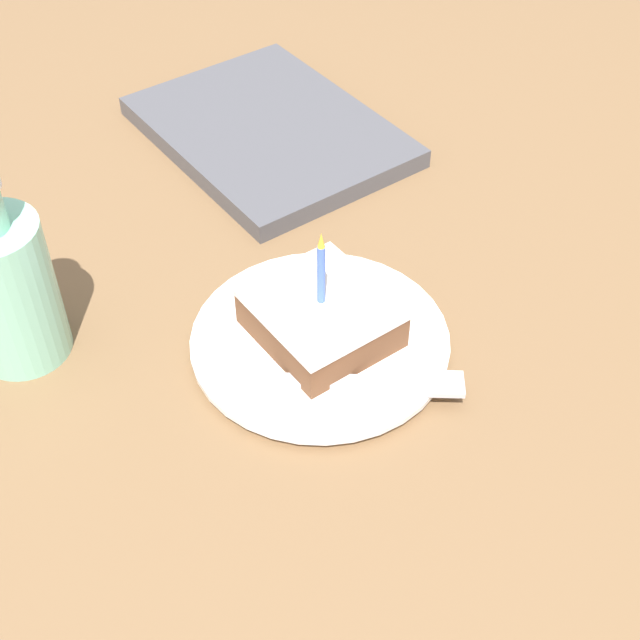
{
  "coord_description": "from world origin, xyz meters",
  "views": [
    {
      "loc": [
        -0.39,
        0.33,
        0.53
      ],
      "look_at": [
        0.02,
        0.03,
        0.03
      ],
      "focal_mm": 50.0,
      "sensor_mm": 36.0,
      "label": 1
    }
  ],
  "objects_px": {
    "fork": "(354,382)",
    "bottle": "(6,285)",
    "plate": "(320,341)",
    "cake_slice": "(321,317)",
    "marble_board": "(269,132)"
  },
  "relations": [
    {
      "from": "cake_slice",
      "to": "fork",
      "type": "height_order",
      "value": "cake_slice"
    },
    {
      "from": "plate",
      "to": "marble_board",
      "type": "relative_size",
      "value": 0.76
    },
    {
      "from": "plate",
      "to": "bottle",
      "type": "relative_size",
      "value": 1.22
    },
    {
      "from": "bottle",
      "to": "marble_board",
      "type": "height_order",
      "value": "bottle"
    },
    {
      "from": "plate",
      "to": "marble_board",
      "type": "distance_m",
      "value": 0.31
    },
    {
      "from": "fork",
      "to": "bottle",
      "type": "bearing_deg",
      "value": 42.77
    },
    {
      "from": "plate",
      "to": "cake_slice",
      "type": "bearing_deg",
      "value": -51.18
    },
    {
      "from": "cake_slice",
      "to": "fork",
      "type": "xyz_separation_m",
      "value": [
        -0.06,
        0.01,
        -0.02
      ]
    },
    {
      "from": "cake_slice",
      "to": "bottle",
      "type": "height_order",
      "value": "bottle"
    },
    {
      "from": "marble_board",
      "to": "bottle",
      "type": "bearing_deg",
      "value": 112.15
    },
    {
      "from": "bottle",
      "to": "fork",
      "type": "bearing_deg",
      "value": -137.23
    },
    {
      "from": "plate",
      "to": "cake_slice",
      "type": "xyz_separation_m",
      "value": [
        0.0,
        -0.0,
        0.02
      ]
    },
    {
      "from": "fork",
      "to": "bottle",
      "type": "height_order",
      "value": "bottle"
    },
    {
      "from": "plate",
      "to": "fork",
      "type": "distance_m",
      "value": 0.06
    },
    {
      "from": "plate",
      "to": "cake_slice",
      "type": "relative_size",
      "value": 1.96
    }
  ]
}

